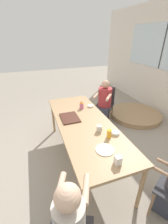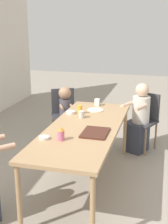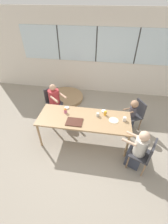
{
  "view_description": "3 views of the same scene",
  "coord_description": "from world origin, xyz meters",
  "px_view_note": "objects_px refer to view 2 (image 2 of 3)",
  "views": [
    {
      "loc": [
        1.92,
        -0.68,
        2.01
      ],
      "look_at": [
        0.0,
        0.0,
        0.95
      ],
      "focal_mm": 24.0,
      "sensor_mm": 36.0,
      "label": 1
    },
    {
      "loc": [
        -3.37,
        -0.91,
        2.01
      ],
      "look_at": [
        0.0,
        0.0,
        0.95
      ],
      "focal_mm": 50.0,
      "sensor_mm": 36.0,
      "label": 2
    },
    {
      "loc": [
        0.42,
        -2.64,
        3.09
      ],
      "look_at": [
        0.0,
        0.0,
        0.95
      ],
      "focal_mm": 24.0,
      "sensor_mm": 36.0,
      "label": 3
    }
  ],
  "objects_px": {
    "bowl_white_shallow": "(44,138)",
    "bowl_cereal": "(71,112)",
    "chair_for_man_blue_shirt": "(145,116)",
    "juice_glass": "(80,109)",
    "milk_carton_small": "(97,102)",
    "person_man_blue_shirt": "(140,120)",
    "person_toddler": "(65,115)",
    "sippy_cup": "(61,133)",
    "chair_for_toddler": "(64,110)",
    "coffee_mug": "(81,114)"
  },
  "relations": [
    {
      "from": "person_toddler",
      "to": "bowl_cereal",
      "type": "relative_size",
      "value": 8.35
    },
    {
      "from": "chair_for_toddler",
      "to": "bowl_cereal",
      "type": "xyz_separation_m",
      "value": [
        -0.88,
        -0.4,
        0.26
      ]
    },
    {
      "from": "chair_for_man_blue_shirt",
      "to": "juice_glass",
      "type": "xyz_separation_m",
      "value": [
        -0.88,
        0.81,
        0.3
      ]
    },
    {
      "from": "sippy_cup",
      "to": "coffee_mug",
      "type": "bearing_deg",
      "value": -0.31
    },
    {
      "from": "juice_glass",
      "to": "milk_carton_small",
      "type": "bearing_deg",
      "value": -16.52
    },
    {
      "from": "person_toddler",
      "to": "sippy_cup",
      "type": "bearing_deg",
      "value": 79.05
    },
    {
      "from": "sippy_cup",
      "to": "bowl_cereal",
      "type": "xyz_separation_m",
      "value": [
        0.93,
        0.18,
        -0.06
      ]
    },
    {
      "from": "chair_for_man_blue_shirt",
      "to": "bowl_cereal",
      "type": "relative_size",
      "value": 7.68
    },
    {
      "from": "person_man_blue_shirt",
      "to": "person_toddler",
      "type": "relative_size",
      "value": 1.12
    },
    {
      "from": "person_toddler",
      "to": "person_man_blue_shirt",
      "type": "bearing_deg",
      "value": 153.35
    },
    {
      "from": "juice_glass",
      "to": "sippy_cup",
      "type": "bearing_deg",
      "value": -176.26
    },
    {
      "from": "sippy_cup",
      "to": "juice_glass",
      "type": "distance_m",
      "value": 0.97
    },
    {
      "from": "bowl_cereal",
      "to": "sippy_cup",
      "type": "bearing_deg",
      "value": -168.78
    },
    {
      "from": "bowl_cereal",
      "to": "person_toddler",
      "type": "bearing_deg",
      "value": 23.64
    },
    {
      "from": "chair_for_toddler",
      "to": "juice_glass",
      "type": "bearing_deg",
      "value": 93.67
    },
    {
      "from": "chair_for_man_blue_shirt",
      "to": "bowl_white_shallow",
      "type": "height_order",
      "value": "chair_for_man_blue_shirt"
    },
    {
      "from": "person_toddler",
      "to": "sippy_cup",
      "type": "height_order",
      "value": "person_toddler"
    },
    {
      "from": "bowl_white_shallow",
      "to": "bowl_cereal",
      "type": "xyz_separation_m",
      "value": [
        0.94,
        -0.0,
        0.0
      ]
    },
    {
      "from": "person_man_blue_shirt",
      "to": "person_toddler",
      "type": "distance_m",
      "value": 1.19
    },
    {
      "from": "juice_glass",
      "to": "bowl_white_shallow",
      "type": "distance_m",
      "value": 0.99
    },
    {
      "from": "sippy_cup",
      "to": "bowl_cereal",
      "type": "bearing_deg",
      "value": 11.22
    },
    {
      "from": "milk_carton_small",
      "to": "bowl_cereal",
      "type": "height_order",
      "value": "milk_carton_small"
    },
    {
      "from": "chair_for_man_blue_shirt",
      "to": "sippy_cup",
      "type": "xyz_separation_m",
      "value": [
        -1.85,
        0.74,
        0.31
      ]
    },
    {
      "from": "chair_for_man_blue_shirt",
      "to": "bowl_white_shallow",
      "type": "relative_size",
      "value": 7.66
    },
    {
      "from": "chair_for_man_blue_shirt",
      "to": "person_toddler",
      "type": "height_order",
      "value": "person_toddler"
    },
    {
      "from": "coffee_mug",
      "to": "milk_carton_small",
      "type": "distance_m",
      "value": 0.62
    },
    {
      "from": "milk_carton_small",
      "to": "bowl_white_shallow",
      "type": "bearing_deg",
      "value": 169.91
    },
    {
      "from": "person_man_blue_shirt",
      "to": "bowl_white_shallow",
      "type": "xyz_separation_m",
      "value": [
        -1.72,
        0.86,
        0.28
      ]
    },
    {
      "from": "chair_for_toddler",
      "to": "sippy_cup",
      "type": "bearing_deg",
      "value": 79.91
    },
    {
      "from": "bowl_cereal",
      "to": "juice_glass",
      "type": "bearing_deg",
      "value": -72.85
    },
    {
      "from": "chair_for_man_blue_shirt",
      "to": "person_man_blue_shirt",
      "type": "distance_m",
      "value": 0.17
    },
    {
      "from": "sippy_cup",
      "to": "chair_for_toddler",
      "type": "bearing_deg",
      "value": 17.84
    },
    {
      "from": "coffee_mug",
      "to": "chair_for_man_blue_shirt",
      "type": "bearing_deg",
      "value": -34.98
    },
    {
      "from": "person_man_blue_shirt",
      "to": "chair_for_toddler",
      "type": "bearing_deg",
      "value": 19.51
    },
    {
      "from": "person_man_blue_shirt",
      "to": "milk_carton_small",
      "type": "distance_m",
      "value": 0.74
    },
    {
      "from": "bowl_cereal",
      "to": "bowl_white_shallow",
      "type": "bearing_deg",
      "value": 179.98
    },
    {
      "from": "milk_carton_small",
      "to": "juice_glass",
      "type": "bearing_deg",
      "value": 163.48
    },
    {
      "from": "sippy_cup",
      "to": "juice_glass",
      "type": "relative_size",
      "value": 1.27
    },
    {
      "from": "bowl_cereal",
      "to": "chair_for_toddler",
      "type": "bearing_deg",
      "value": 24.31
    },
    {
      "from": "chair_for_man_blue_shirt",
      "to": "person_toddler",
      "type": "relative_size",
      "value": 0.92
    },
    {
      "from": "sippy_cup",
      "to": "person_man_blue_shirt",
      "type": "bearing_deg",
      "value": -21.66
    },
    {
      "from": "coffee_mug",
      "to": "bowl_white_shallow",
      "type": "xyz_separation_m",
      "value": [
        -0.81,
        0.19,
        -0.03
      ]
    },
    {
      "from": "chair_for_man_blue_shirt",
      "to": "bowl_white_shallow",
      "type": "bearing_deg",
      "value": 87.95
    },
    {
      "from": "person_man_blue_shirt",
      "to": "sippy_cup",
      "type": "bearing_deg",
      "value": 92.71
    },
    {
      "from": "person_toddler",
      "to": "sippy_cup",
      "type": "xyz_separation_m",
      "value": [
        -1.67,
        -0.51,
        0.35
      ]
    },
    {
      "from": "chair_for_toddler",
      "to": "juice_glass",
      "type": "relative_size",
      "value": 7.59
    },
    {
      "from": "chair_for_man_blue_shirt",
      "to": "milk_carton_small",
      "type": "distance_m",
      "value": 0.85
    },
    {
      "from": "person_man_blue_shirt",
      "to": "chair_for_man_blue_shirt",
      "type": "bearing_deg",
      "value": -90.0
    },
    {
      "from": "person_toddler",
      "to": "juice_glass",
      "type": "height_order",
      "value": "person_toddler"
    },
    {
      "from": "juice_glass",
      "to": "milk_carton_small",
      "type": "xyz_separation_m",
      "value": [
        0.45,
        -0.13,
        -0.01
      ]
    }
  ]
}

